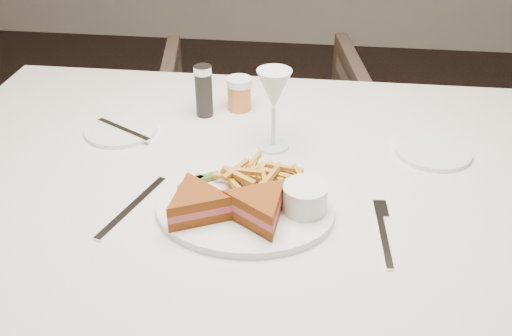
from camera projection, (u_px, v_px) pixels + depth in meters
name	position (u px, v px, depth m)	size (l,w,h in m)	color
ground	(171.00, 326.00, 1.77)	(5.00, 5.00, 0.00)	black
table	(259.00, 309.00, 1.33)	(1.44, 0.96, 0.75)	silver
chair_far	(263.00, 138.00, 2.04)	(0.69, 0.65, 0.71)	#47362C
table_setting	(253.00, 169.00, 1.08)	(0.84, 0.65, 0.18)	white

